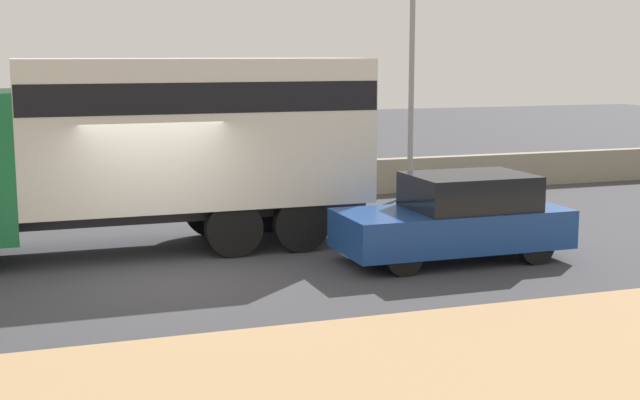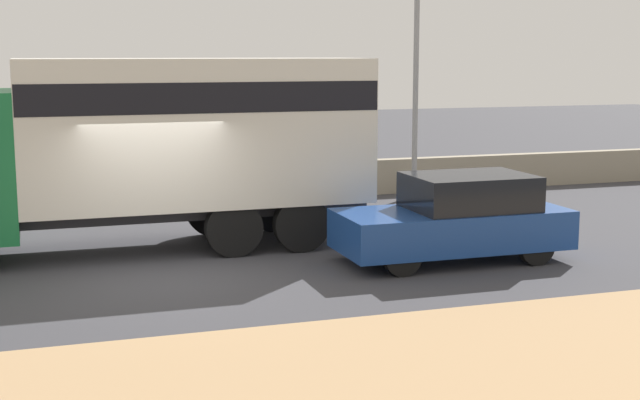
% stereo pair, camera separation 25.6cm
% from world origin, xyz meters
% --- Properties ---
extents(ground_plane, '(80.00, 80.00, 0.00)m').
position_xyz_m(ground_plane, '(0.00, 0.00, 0.00)').
color(ground_plane, '#38383D').
extents(stone_wall_backdrop, '(60.00, 0.35, 0.91)m').
position_xyz_m(stone_wall_backdrop, '(0.00, 7.14, 0.46)').
color(stone_wall_backdrop, gray).
rests_on(stone_wall_backdrop, ground_plane).
extents(street_lamp, '(0.56, 0.28, 7.47)m').
position_xyz_m(street_lamp, '(7.42, 6.41, 4.29)').
color(street_lamp, gray).
rests_on(street_lamp, ground_plane).
extents(box_truck, '(8.45, 2.38, 3.59)m').
position_xyz_m(box_truck, '(0.16, 2.12, 2.14)').
color(box_truck, '#196B38').
rests_on(box_truck, ground_plane).
extents(car_hatchback, '(4.12, 1.73, 1.55)m').
position_xyz_m(car_hatchback, '(5.16, -0.46, 0.76)').
color(car_hatchback, navy).
rests_on(car_hatchback, ground_plane).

